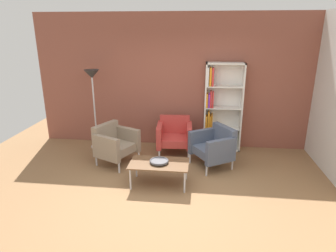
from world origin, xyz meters
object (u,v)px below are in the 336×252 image
Objects in this scene: armchair_near_window at (174,135)px; armchair_corner_red at (115,143)px; decorative_bowl at (159,161)px; bookshelf_tall at (219,107)px; coffee_table_low at (159,165)px; floor_lamp_torchiere at (92,84)px; armchair_by_bookshelf at (214,146)px.

armchair_corner_red is at bearing -155.66° from armchair_near_window.
armchair_corner_red is (-1.00, 0.75, -0.02)m from decorative_bowl.
armchair_near_window is (0.13, 1.36, -0.02)m from decorative_bowl.
bookshelf_tall reaches higher than armchair_near_window.
floor_lamp_torchiere reaches higher than coffee_table_low.
coffee_table_low is 3.12× the size of decorative_bowl.
coffee_table_low is at bearing -99.35° from armchair_near_window.
armchair_by_bookshelf is (1.94, 0.09, 0.00)m from armchair_corner_red.
bookshelf_tall is 1.14m from armchair_near_window.
armchair_corner_red reaches higher than decorative_bowl.
armchair_corner_red is at bearing -120.26° from armchair_by_bookshelf.
floor_lamp_torchiere reaches higher than decorative_bowl.
armchair_corner_red is at bearing -154.08° from bookshelf_tall.
armchair_by_bookshelf is at bearing -96.77° from bookshelf_tall.
armchair_near_window is 1.28m from armchair_corner_red.
armchair_near_window reaches higher than coffee_table_low.
armchair_near_window is at bearing -36.52° from armchair_corner_red.
floor_lamp_torchiere is (-0.65, 0.76, 1.03)m from armchair_corner_red.
armchair_by_bookshelf is at bearing -14.62° from floor_lamp_torchiere.
armchair_corner_red is 1.44m from floor_lamp_torchiere.
armchair_by_bookshelf is (0.82, -0.52, 0.00)m from armchair_near_window.
armchair_by_bookshelf is (-0.11, -0.91, -0.53)m from bookshelf_tall.
armchair_near_window is at bearing 84.50° from decorative_bowl.
floor_lamp_torchiere is (-2.70, -0.23, 0.50)m from bookshelf_tall.
armchair_near_window is 0.45× the size of floor_lamp_torchiere.
armchair_corner_red is 1.94m from armchair_by_bookshelf.
coffee_table_low is 0.07m from decorative_bowl.
decorative_bowl is 0.34× the size of armchair_by_bookshelf.
armchair_near_window is at bearing 84.50° from coffee_table_low.
coffee_table_low is 1.28× the size of armchair_near_window.
decorative_bowl is 0.35× the size of armchair_corner_red.
armchair_corner_red reaches higher than coffee_table_low.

